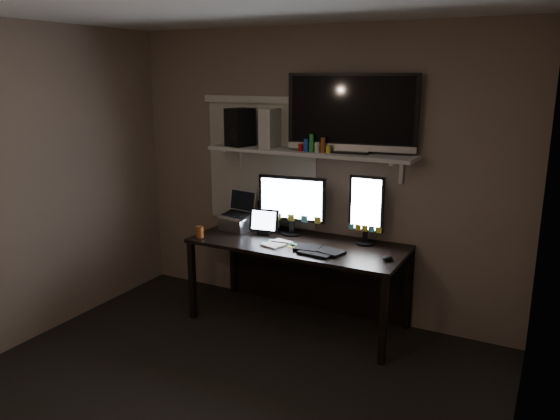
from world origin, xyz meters
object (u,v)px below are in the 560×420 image
Objects in this scene: monitor_landscape at (292,205)px; tv at (352,113)px; monitor_portrait at (366,210)px; desk at (304,258)px; game_console at (271,128)px; laptop at (237,211)px; tablet at (265,222)px; mouse at (388,258)px; keyboard at (319,250)px; cup at (200,232)px; speaker at (240,127)px.

tv is (0.51, 0.05, 0.80)m from monitor_landscape.
desk is at bearing -170.19° from monitor_portrait.
laptop is at bearing -163.34° from game_console.
game_console is (-0.01, 0.14, 0.80)m from tablet.
monitor_portrait is 0.50m from mouse.
cup is (-1.07, -0.12, 0.04)m from keyboard.
monitor_landscape is 1.02m from mouse.
tablet is (-1.16, 0.16, 0.10)m from mouse.
tablet is 0.79× the size of game_console.
game_console is (-0.37, 0.09, 1.09)m from desk.
mouse is at bearing -23.14° from monitor_landscape.
speaker is at bearing 179.71° from mouse.
monitor_portrait is at bearing 60.86° from keyboard.
tablet is at bearing -171.37° from monitor_portrait.
mouse is at bearing -14.71° from desk.
monitor_portrait is at bearing 10.67° from desk.
monitor_landscape is 1.84× the size of speaker.
game_console reaches higher than monitor_landscape.
game_console reaches higher than keyboard.
monitor_landscape is at bearing 19.30° from speaker.
game_console is at bearing 85.59° from tablet.
speaker reaches higher than mouse.
tv reaches higher than monitor_portrait.
monitor_portrait is 5.69× the size of mouse.
mouse is 0.10× the size of tv.
speaker is (-1.46, 0.27, 0.90)m from mouse.
desk is 0.47m from tablet.
laptop reaches higher than desk.
speaker reaches higher than monitor_portrait.
keyboard is at bearing -27.40° from tablet.
keyboard is at bearing -163.46° from mouse.
keyboard is 3.98× the size of mouse.
desk is 6.84× the size of tablet.
monitor_landscape is 1.04× the size of monitor_portrait.
speaker is at bearing 179.92° from game_console.
monitor_portrait is 1.71× the size of laptop.
game_console is at bearing 155.59° from keyboard.
monitor_landscape reaches higher than keyboard.
monitor_portrait reaches higher than mouse.
game_console is at bearing 32.03° from laptop.
keyboard is at bearing -1.58° from speaker.
speaker is at bearing 175.05° from desk.
tv is at bearing 81.47° from keyboard.
cup is at bearing -139.81° from game_console.
laptop is at bearing -175.57° from monitor_landscape.
keyboard is (0.26, -0.27, 0.19)m from desk.
monitor_portrait reaches higher than monitor_landscape.
tv is (0.35, 0.12, 1.24)m from desk.
game_console is (-0.72, -0.02, -0.15)m from tv.
cup is 0.30× the size of game_console.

